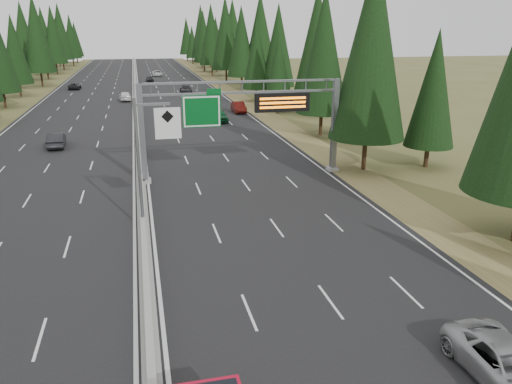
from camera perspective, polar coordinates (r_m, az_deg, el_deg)
road at (r=84.79m, az=-13.50°, el=9.75°), size 32.00×260.00×0.08m
shoulder_right at (r=86.60m, az=-1.47°, el=10.39°), size 3.60×260.00×0.06m
shoulder_left at (r=86.68m, az=-25.45°, el=8.67°), size 3.60×260.00×0.06m
median_barrier at (r=84.74m, az=-13.52°, el=10.00°), size 0.70×260.00×0.85m
sign_gantry at (r=40.35m, az=-0.65°, el=8.92°), size 16.75×0.98×7.80m
hov_sign_pole at (r=29.79m, az=-12.20°, el=4.10°), size 2.80×0.50×8.00m
tree_row_right at (r=79.95m, az=2.55°, el=16.51°), size 12.39×243.44×18.91m
silver_minivan at (r=20.04m, az=26.92°, el=-17.25°), size 2.40×5.17×1.44m
car_ahead_green at (r=66.54m, az=-4.27°, el=8.71°), size 2.10×4.68×1.56m
car_ahead_dkred at (r=73.79m, az=-2.00°, el=9.67°), size 1.66×4.66×1.53m
car_ahead_dkgrey at (r=97.04m, az=-8.02°, el=11.54°), size 2.24×5.20×1.49m
car_ahead_white at (r=133.97m, az=-11.22°, el=13.16°), size 2.50×5.24×1.44m
car_ahead_far at (r=120.56m, az=-12.04°, el=12.55°), size 1.78×3.86×1.28m
car_onc_near at (r=55.64m, az=-21.86°, el=5.55°), size 1.86×4.67×1.51m
car_onc_white at (r=88.79m, az=-14.74°, el=10.56°), size 2.22×4.81×1.60m
car_onc_far at (r=109.07m, az=-20.01°, el=11.32°), size 2.22×4.73×1.31m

